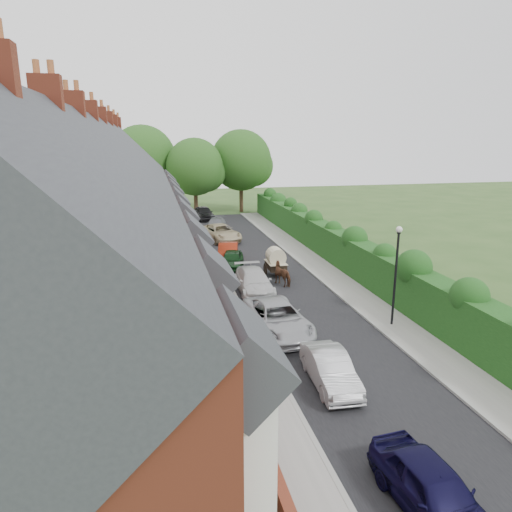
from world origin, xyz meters
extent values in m
plane|color=#2D4C1E|center=(0.00, 0.00, 0.00)|extent=(140.00, 140.00, 0.00)
cube|color=black|center=(-0.50, 11.00, 0.01)|extent=(6.00, 58.00, 0.02)
cube|color=gray|center=(3.60, 11.00, 0.06)|extent=(2.20, 58.00, 0.12)
cube|color=gray|center=(-4.35, 11.00, 0.06)|extent=(1.70, 58.00, 0.12)
cube|color=gray|center=(2.55, 11.00, 0.07)|extent=(0.18, 58.00, 0.13)
cube|color=gray|center=(-3.55, 11.00, 0.07)|extent=(0.18, 58.00, 0.13)
cube|color=#163E13|center=(5.40, 11.00, 1.25)|extent=(1.50, 58.00, 2.50)
cube|color=brown|center=(-11.00, 10.00, 3.25)|extent=(8.00, 40.00, 6.50)
cube|color=#2A2C32|center=(-11.00, 10.00, 6.50)|extent=(8.00, 40.20, 8.00)
cube|color=silver|center=(-6.65, -8.10, 2.60)|extent=(0.70, 2.40, 5.20)
cube|color=black|center=(-6.28, -8.10, 3.80)|extent=(0.06, 1.80, 1.60)
cube|color=#2A2C32|center=(-6.80, -8.10, 5.60)|extent=(1.70, 2.60, 1.70)
cube|color=#3F2D2D|center=(-6.96, -6.00, 1.05)|extent=(0.08, 0.90, 2.10)
cube|color=silver|center=(-6.95, -6.10, 4.40)|extent=(0.12, 1.20, 1.60)
cube|color=silver|center=(-6.65, -3.10, 2.60)|extent=(0.70, 2.40, 5.20)
cube|color=black|center=(-6.28, -3.10, 1.40)|extent=(0.06, 1.80, 1.60)
cube|color=black|center=(-6.28, -3.10, 3.80)|extent=(0.06, 1.80, 1.60)
cube|color=#2A2C32|center=(-6.80, -3.10, 5.60)|extent=(1.70, 2.60, 1.70)
cube|color=#3F2D2D|center=(-6.96, -1.00, 1.05)|extent=(0.08, 0.90, 2.10)
cube|color=silver|center=(-6.95, -1.10, 4.40)|extent=(0.12, 1.20, 1.60)
cube|color=silver|center=(-6.65, 1.90, 2.60)|extent=(0.70, 2.40, 5.20)
cube|color=black|center=(-6.28, 1.90, 1.40)|extent=(0.06, 1.80, 1.60)
cube|color=black|center=(-6.28, 1.90, 3.80)|extent=(0.06, 1.80, 1.60)
cube|color=#2A2C32|center=(-6.80, 1.90, 5.60)|extent=(1.70, 2.60, 1.70)
cube|color=#3F2D2D|center=(-6.96, 4.00, 1.05)|extent=(0.08, 0.90, 2.10)
cube|color=silver|center=(-6.95, 3.90, 4.40)|extent=(0.12, 1.20, 1.60)
cube|color=silver|center=(-6.65, 6.90, 2.60)|extent=(0.70, 2.40, 5.20)
cube|color=black|center=(-6.28, 6.90, 1.40)|extent=(0.06, 1.80, 1.60)
cube|color=black|center=(-6.28, 6.90, 3.80)|extent=(0.06, 1.80, 1.60)
cube|color=#2A2C32|center=(-6.80, 6.90, 5.60)|extent=(1.70, 2.60, 1.70)
cube|color=#3F2D2D|center=(-6.96, 9.00, 1.05)|extent=(0.08, 0.90, 2.10)
cube|color=silver|center=(-6.95, 8.90, 4.40)|extent=(0.12, 1.20, 1.60)
cube|color=silver|center=(-6.65, 11.90, 2.60)|extent=(0.70, 2.40, 5.20)
cube|color=black|center=(-6.28, 11.90, 1.40)|extent=(0.06, 1.80, 1.60)
cube|color=black|center=(-6.28, 11.90, 3.80)|extent=(0.06, 1.80, 1.60)
cube|color=#2A2C32|center=(-6.80, 11.90, 5.60)|extent=(1.70, 2.60, 1.70)
cube|color=#3F2D2D|center=(-6.96, 14.00, 1.05)|extent=(0.08, 0.90, 2.10)
cube|color=silver|center=(-6.95, 13.90, 4.40)|extent=(0.12, 1.20, 1.60)
cube|color=silver|center=(-6.65, 16.90, 2.60)|extent=(0.70, 2.40, 5.20)
cube|color=black|center=(-6.28, 16.90, 1.40)|extent=(0.06, 1.80, 1.60)
cube|color=black|center=(-6.28, 16.90, 3.80)|extent=(0.06, 1.80, 1.60)
cube|color=#2A2C32|center=(-6.80, 16.90, 5.60)|extent=(1.70, 2.60, 1.70)
cube|color=#3F2D2D|center=(-6.96, 19.00, 1.05)|extent=(0.08, 0.90, 2.10)
cube|color=silver|center=(-6.95, 18.90, 4.40)|extent=(0.12, 1.20, 1.60)
cube|color=silver|center=(-6.65, 21.90, 2.60)|extent=(0.70, 2.40, 5.20)
cube|color=black|center=(-6.28, 21.90, 1.40)|extent=(0.06, 1.80, 1.60)
cube|color=black|center=(-6.28, 21.90, 3.80)|extent=(0.06, 1.80, 1.60)
cube|color=#2A2C32|center=(-6.80, 21.90, 5.60)|extent=(1.70, 2.60, 1.70)
cube|color=#3F2D2D|center=(-6.96, 24.00, 1.05)|extent=(0.08, 0.90, 2.10)
cube|color=silver|center=(-6.95, 23.90, 4.40)|extent=(0.12, 1.20, 1.60)
cube|color=silver|center=(-6.65, 26.90, 2.60)|extent=(0.70, 2.40, 5.20)
cube|color=black|center=(-6.28, 26.90, 1.40)|extent=(0.06, 1.80, 1.60)
cube|color=black|center=(-6.28, 26.90, 3.80)|extent=(0.06, 1.80, 1.60)
cube|color=#2A2C32|center=(-6.80, 26.90, 5.60)|extent=(1.70, 2.60, 1.70)
cube|color=#3F2D2D|center=(-6.96, 29.00, 1.05)|extent=(0.08, 0.90, 2.10)
cube|color=silver|center=(-6.95, 28.90, 4.40)|extent=(0.12, 1.20, 1.60)
cube|color=maroon|center=(-11.00, 0.00, 10.30)|extent=(0.90, 0.50, 1.60)
cylinder|color=brown|center=(-11.20, 0.00, 11.25)|extent=(0.20, 0.20, 0.50)
cylinder|color=brown|center=(-10.80, 0.00, 11.25)|extent=(0.20, 0.20, 0.50)
cube|color=maroon|center=(-11.00, 5.00, 10.30)|extent=(0.90, 0.50, 1.60)
cylinder|color=brown|center=(-11.20, 5.00, 11.25)|extent=(0.20, 0.20, 0.50)
cylinder|color=brown|center=(-10.80, 5.00, 11.25)|extent=(0.20, 0.20, 0.50)
cube|color=maroon|center=(-11.00, 10.00, 10.30)|extent=(0.90, 0.50, 1.60)
cylinder|color=brown|center=(-11.20, 10.00, 11.25)|extent=(0.20, 0.20, 0.50)
cylinder|color=brown|center=(-10.80, 10.00, 11.25)|extent=(0.20, 0.20, 0.50)
cube|color=maroon|center=(-11.00, 15.00, 10.30)|extent=(0.90, 0.50, 1.60)
cylinder|color=brown|center=(-11.20, 15.00, 11.25)|extent=(0.20, 0.20, 0.50)
cylinder|color=brown|center=(-10.80, 15.00, 11.25)|extent=(0.20, 0.20, 0.50)
cube|color=maroon|center=(-11.00, 20.00, 10.30)|extent=(0.90, 0.50, 1.60)
cylinder|color=brown|center=(-11.20, 20.00, 11.25)|extent=(0.20, 0.20, 0.50)
cylinder|color=brown|center=(-10.80, 20.00, 11.25)|extent=(0.20, 0.20, 0.50)
cube|color=maroon|center=(-11.00, 25.00, 10.30)|extent=(0.90, 0.50, 1.60)
cylinder|color=brown|center=(-11.20, 25.00, 11.25)|extent=(0.20, 0.20, 0.50)
cylinder|color=brown|center=(-10.80, 25.00, 11.25)|extent=(0.20, 0.20, 0.50)
cube|color=maroon|center=(-11.00, 30.00, 10.30)|extent=(0.90, 0.50, 1.60)
cylinder|color=brown|center=(-11.20, 30.00, 11.25)|extent=(0.20, 0.20, 0.50)
cylinder|color=brown|center=(-10.80, 30.00, 11.25)|extent=(0.20, 0.20, 0.50)
cube|color=maroon|center=(-5.35, -2.50, 0.45)|extent=(0.30, 4.70, 0.90)
cube|color=maroon|center=(-5.35, 2.50, 0.45)|extent=(0.30, 4.70, 0.90)
cube|color=maroon|center=(-5.35, 7.50, 0.45)|extent=(0.30, 4.70, 0.90)
cube|color=maroon|center=(-5.35, 12.50, 0.45)|extent=(0.30, 4.70, 0.90)
cube|color=maroon|center=(-5.35, 17.50, 0.45)|extent=(0.30, 4.70, 0.90)
cube|color=maroon|center=(-5.35, 22.50, 0.45)|extent=(0.30, 4.70, 0.90)
cube|color=maroon|center=(-5.35, 27.50, 0.45)|extent=(0.30, 4.70, 0.90)
cube|color=maroon|center=(-5.35, -5.00, 0.55)|extent=(0.35, 0.35, 1.10)
cube|color=maroon|center=(-5.35, 0.00, 0.55)|extent=(0.35, 0.35, 1.10)
cube|color=maroon|center=(-5.35, 5.00, 0.55)|extent=(0.35, 0.35, 1.10)
cube|color=maroon|center=(-5.35, 10.00, 0.55)|extent=(0.35, 0.35, 1.10)
cube|color=maroon|center=(-5.35, 15.00, 0.55)|extent=(0.35, 0.35, 1.10)
cube|color=maroon|center=(-5.35, 20.00, 0.55)|extent=(0.35, 0.35, 1.10)
cube|color=maroon|center=(-5.35, 25.00, 0.55)|extent=(0.35, 0.35, 1.10)
cube|color=maroon|center=(-5.35, 30.00, 0.55)|extent=(0.35, 0.35, 1.10)
cylinder|color=black|center=(3.40, 4.00, 2.40)|extent=(0.12, 0.12, 4.80)
cylinder|color=black|center=(3.40, 4.00, 4.85)|extent=(0.20, 0.20, 0.10)
sphere|color=silver|center=(3.40, 4.00, 5.00)|extent=(0.32, 0.32, 0.32)
cylinder|color=#332316|center=(-3.00, 40.00, 2.38)|extent=(0.50, 0.50, 4.75)
sphere|color=#214D19|center=(-3.00, 40.00, 5.89)|extent=(6.80, 6.80, 6.80)
sphere|color=#214D19|center=(-1.64, 40.30, 5.23)|extent=(4.76, 4.76, 4.76)
cylinder|color=#332316|center=(3.00, 42.00, 2.62)|extent=(0.50, 0.50, 5.25)
sphere|color=#214D19|center=(3.00, 42.00, 6.51)|extent=(7.60, 7.60, 7.60)
sphere|color=#214D19|center=(4.52, 42.30, 5.78)|extent=(5.32, 5.32, 5.32)
cylinder|color=#332316|center=(-9.00, 43.00, 2.75)|extent=(0.50, 0.50, 5.50)
sphere|color=#214D19|center=(-9.00, 43.00, 6.82)|extent=(8.00, 8.00, 8.00)
sphere|color=#214D19|center=(-7.40, 43.30, 6.05)|extent=(5.60, 5.60, 5.60)
imported|color=black|center=(-1.60, -7.08, 0.70)|extent=(1.97, 4.21, 1.39)
imported|color=#A9AAAE|center=(-1.78, -0.60, 0.65)|extent=(1.57, 4.02, 1.31)
imported|color=#A5A8AD|center=(-2.45, 4.56, 0.74)|extent=(2.83, 5.50, 1.48)
imported|color=silver|center=(-2.30, 10.60, 0.71)|extent=(2.08, 4.91, 1.41)
imported|color=black|center=(-2.71, 16.04, 0.67)|extent=(2.48, 4.19, 1.34)
imported|color=maroon|center=(-2.63, 18.35, 0.69)|extent=(2.29, 4.39, 1.38)
imported|color=tan|center=(-2.12, 25.59, 0.75)|extent=(3.75, 5.84, 1.50)
imported|color=slate|center=(-1.93, 30.14, 0.66)|extent=(2.90, 4.84, 1.31)
imported|color=black|center=(-2.41, 37.06, 0.78)|extent=(2.47, 4.79, 1.56)
imported|color=#53311E|center=(-0.10, 11.69, 0.74)|extent=(1.46, 1.93, 1.48)
cube|color=black|center=(-0.10, 13.57, 0.78)|extent=(1.11, 1.85, 0.46)
cylinder|color=#BCB392|center=(-0.10, 13.57, 1.43)|extent=(1.20, 1.15, 1.20)
cube|color=#BCB392|center=(-0.10, 13.57, 1.02)|extent=(1.22, 1.89, 0.04)
cylinder|color=black|center=(-0.70, 14.12, 0.42)|extent=(0.07, 0.83, 0.83)
cylinder|color=black|center=(0.50, 14.12, 0.42)|extent=(0.07, 0.83, 0.83)
cylinder|color=black|center=(-0.43, 12.55, 0.83)|extent=(0.06, 1.66, 0.06)
cylinder|color=black|center=(0.22, 12.55, 0.83)|extent=(0.06, 1.66, 0.06)
camera|label=1|loc=(-8.05, -15.45, 9.28)|focal=32.00mm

